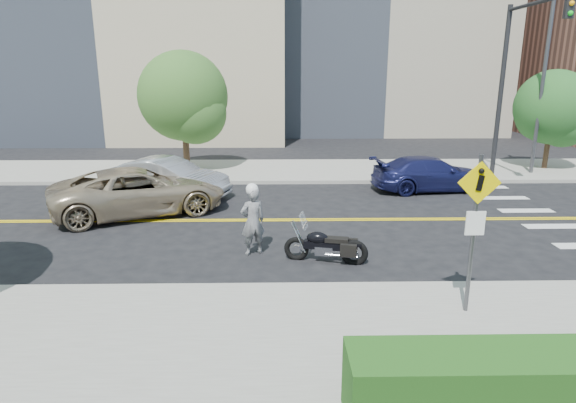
% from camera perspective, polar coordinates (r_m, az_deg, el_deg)
% --- Properties ---
extents(ground_plane, '(120.00, 120.00, 0.00)m').
position_cam_1_polar(ground_plane, '(15.26, -3.49, -2.22)').
color(ground_plane, black).
rests_on(ground_plane, ground).
extents(sidewalk_near, '(60.00, 5.00, 0.15)m').
position_cam_1_polar(sidewalk_near, '(8.37, -5.67, -17.23)').
color(sidewalk_near, '#9E9B91').
rests_on(sidewalk_near, ground_plane).
extents(sidewalk_far, '(60.00, 5.00, 0.15)m').
position_cam_1_polar(sidewalk_far, '(22.51, -2.72, 3.68)').
color(sidewalk_far, '#9E9B91').
rests_on(sidewalk_far, ground_plane).
extents(building_mid, '(18.00, 14.00, 20.00)m').
position_cam_1_polar(building_mid, '(41.56, 9.89, 22.49)').
color(building_mid, '#A39984').
rests_on(building_mid, ground_plane).
extents(lamp_post, '(0.16, 0.16, 8.00)m').
position_cam_1_polar(lamp_post, '(23.91, 27.98, 12.49)').
color(lamp_post, '#4C4C51').
rests_on(lamp_post, sidewalk_far).
extents(traffic_light, '(0.28, 4.50, 7.00)m').
position_cam_1_polar(traffic_light, '(21.73, 25.21, 14.10)').
color(traffic_light, black).
rests_on(traffic_light, sidewalk_far).
extents(pedestrian_sign, '(0.78, 0.08, 3.00)m').
position_cam_1_polar(pedestrian_sign, '(9.33, 21.30, -2.03)').
color(pedestrian_sign, '#4C4C51').
rests_on(pedestrian_sign, sidewalk_near).
extents(motorcyclist, '(0.76, 0.65, 1.87)m').
position_cam_1_polar(motorcyclist, '(12.21, -4.21, -2.12)').
color(motorcyclist, '#9F9FA4').
rests_on(motorcyclist, ground).
extents(motorcycle, '(2.08, 1.03, 1.22)m').
position_cam_1_polar(motorcycle, '(11.82, 4.54, -4.38)').
color(motorcycle, black).
rests_on(motorcycle, ground).
extents(suv, '(6.07, 4.59, 1.53)m').
position_cam_1_polar(suv, '(16.46, -17.20, 1.18)').
color(suv, tan).
rests_on(suv, ground).
extents(parked_car_silver, '(4.78, 2.88, 1.49)m').
position_cam_1_polar(parked_car_silver, '(18.23, -14.09, 2.65)').
color(parked_car_silver, '#A2A4AA').
rests_on(parked_car_silver, ground).
extents(parked_car_blue, '(4.79, 2.41, 1.33)m').
position_cam_1_polar(parked_car_blue, '(19.71, 16.56, 3.17)').
color(parked_car_blue, navy).
rests_on(parked_car_blue, ground).
extents(tree_far_a, '(4.02, 4.02, 5.49)m').
position_cam_1_polar(tree_far_a, '(22.63, -12.31, 12.10)').
color(tree_far_a, '#382619').
rests_on(tree_far_a, ground).
extents(tree_far_b, '(3.37, 3.37, 4.66)m').
position_cam_1_polar(tree_far_b, '(25.41, 28.87, 9.75)').
color(tree_far_b, '#382619').
rests_on(tree_far_b, ground).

